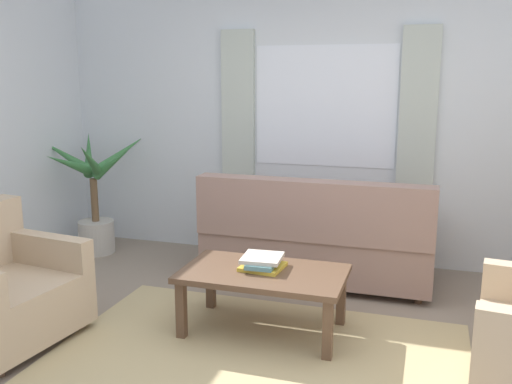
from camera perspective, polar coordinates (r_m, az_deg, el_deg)
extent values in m
plane|color=gray|center=(3.52, -0.51, -17.56)|extent=(6.24, 6.24, 0.00)
cube|color=silver|center=(5.28, 7.11, 7.08)|extent=(5.32, 0.12, 2.60)
cube|color=white|center=(5.21, 7.03, 8.68)|extent=(1.30, 0.01, 1.10)
cube|color=#B2BCB2|center=(5.39, -1.83, 8.86)|extent=(0.32, 0.06, 1.40)
cube|color=#B2BCB2|center=(5.09, 16.28, 8.23)|extent=(0.32, 0.06, 1.40)
cube|color=tan|center=(3.52, -0.51, -17.47)|extent=(2.55, 1.98, 0.01)
cube|color=gray|center=(4.86, 6.40, -5.96)|extent=(1.90, 0.80, 0.38)
cube|color=gray|center=(4.44, 5.73, -1.88)|extent=(1.90, 0.20, 0.48)
cube|color=gray|center=(4.69, 16.98, -3.10)|extent=(0.16, 0.80, 0.24)
cube|color=gray|center=(5.00, -3.34, -1.69)|extent=(0.16, 0.80, 0.24)
cylinder|color=brown|center=(5.13, 16.45, -7.99)|extent=(0.06, 0.06, 0.06)
cylinder|color=brown|center=(5.41, -1.94, -6.46)|extent=(0.06, 0.06, 0.06)
cylinder|color=brown|center=(4.57, 16.27, -10.46)|extent=(0.06, 0.06, 0.06)
cylinder|color=brown|center=(4.88, -4.30, -8.55)|extent=(0.06, 0.06, 0.06)
cube|color=tan|center=(4.07, -24.26, -10.67)|extent=(0.90, 0.93, 0.36)
cube|color=tan|center=(4.21, -20.91, -5.51)|extent=(0.81, 0.22, 0.22)
cylinder|color=brown|center=(3.74, -24.66, -16.32)|extent=(0.05, 0.05, 0.06)
cylinder|color=brown|center=(4.15, -17.41, -12.86)|extent=(0.05, 0.05, 0.06)
cylinder|color=brown|center=(4.58, -23.49, -10.94)|extent=(0.05, 0.05, 0.06)
cylinder|color=brown|center=(3.84, 22.78, -15.40)|extent=(0.05, 0.05, 0.06)
cube|color=brown|center=(3.79, 0.76, -8.35)|extent=(1.10, 0.64, 0.04)
cube|color=brown|center=(3.81, -7.64, -11.91)|extent=(0.06, 0.06, 0.40)
cube|color=brown|center=(3.54, 7.34, -13.84)|extent=(0.06, 0.06, 0.40)
cube|color=brown|center=(4.25, -4.64, -9.27)|extent=(0.06, 0.06, 0.40)
cube|color=brown|center=(4.01, 8.69, -10.71)|extent=(0.06, 0.06, 0.40)
cube|color=gold|center=(3.82, 0.70, -7.63)|extent=(0.29, 0.28, 0.03)
cube|color=#5B8E93|center=(3.82, 0.70, -7.22)|extent=(0.20, 0.30, 0.03)
cube|color=beige|center=(3.82, 0.64, -6.75)|extent=(0.28, 0.28, 0.03)
cylinder|color=#B7B2A8|center=(5.76, -15.98, -4.42)|extent=(0.35, 0.35, 0.32)
cylinder|color=brown|center=(5.67, -16.19, -0.79)|extent=(0.07, 0.07, 0.43)
cone|color=#38753D|center=(5.46, -14.54, 2.85)|extent=(0.46, 0.16, 0.35)
cone|color=#38753D|center=(5.74, -13.56, 3.93)|extent=(0.32, 0.61, 0.39)
cone|color=#38753D|center=(5.90, -16.74, 3.84)|extent=(0.38, 0.49, 0.47)
cone|color=#38753D|center=(5.78, -19.00, 3.61)|extent=(0.61, 0.11, 0.37)
cone|color=#38753D|center=(5.47, -18.67, 2.78)|extent=(0.24, 0.50, 0.32)
cone|color=#38753D|center=(5.27, -16.61, 3.17)|extent=(0.34, 0.61, 0.43)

